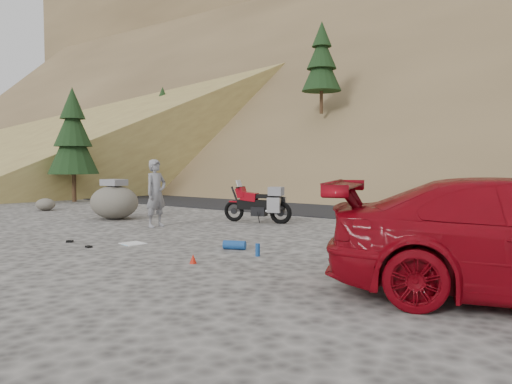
% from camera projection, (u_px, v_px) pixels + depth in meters
% --- Properties ---
extents(ground, '(140.00, 140.00, 0.00)m').
position_uv_depth(ground, '(168.00, 236.00, 11.84)').
color(ground, '#413E3C').
rests_on(ground, ground).
extents(road, '(120.00, 7.00, 0.05)m').
position_uv_depth(road, '(345.00, 208.00, 18.95)').
color(road, black).
rests_on(road, ground).
extents(conifer_verge, '(2.20, 2.20, 5.04)m').
position_uv_depth(conifer_verge, '(73.00, 136.00, 21.93)').
color(conifer_verge, '#372614').
rests_on(conifer_verge, ground).
extents(motorcycle, '(2.05, 0.93, 1.25)m').
position_uv_depth(motorcycle, '(260.00, 204.00, 14.36)').
color(motorcycle, black).
rests_on(motorcycle, ground).
extents(man, '(0.45, 0.67, 1.82)m').
position_uv_depth(man, '(156.00, 227.00, 13.48)').
color(man, gray).
rests_on(man, ground).
extents(boulder, '(1.76, 1.56, 1.21)m').
position_uv_depth(boulder, '(114.00, 202.00, 15.30)').
color(boulder, '#5C584F').
rests_on(boulder, ground).
extents(small_rock, '(0.86, 0.80, 0.44)m').
position_uv_depth(small_rock, '(45.00, 204.00, 18.05)').
color(small_rock, '#5C584F').
rests_on(small_rock, ground).
extents(gear_white_cloth, '(0.54, 0.50, 0.02)m').
position_uv_depth(gear_white_cloth, '(133.00, 244.00, 10.67)').
color(gear_white_cloth, white).
rests_on(gear_white_cloth, ground).
extents(gear_blue_mat, '(0.49, 0.35, 0.18)m').
position_uv_depth(gear_blue_mat, '(234.00, 245.00, 9.98)').
color(gear_blue_mat, navy).
rests_on(gear_blue_mat, ground).
extents(gear_bottle, '(0.10, 0.10, 0.24)m').
position_uv_depth(gear_bottle, '(258.00, 250.00, 9.26)').
color(gear_bottle, navy).
rests_on(gear_bottle, ground).
extents(gear_funnel, '(0.14, 0.14, 0.16)m').
position_uv_depth(gear_funnel, '(193.00, 259.00, 8.60)').
color(gear_funnel, red).
rests_on(gear_funnel, ground).
extents(gear_glove_a, '(0.15, 0.11, 0.04)m').
position_uv_depth(gear_glove_a, '(89.00, 247.00, 10.19)').
color(gear_glove_a, black).
rests_on(gear_glove_a, ground).
extents(gear_glove_b, '(0.17, 0.17, 0.05)m').
position_uv_depth(gear_glove_b, '(70.00, 241.00, 10.87)').
color(gear_glove_b, black).
rests_on(gear_glove_b, ground).
extents(gear_blue_cloth, '(0.36, 0.30, 0.01)m').
position_uv_depth(gear_blue_cloth, '(129.00, 244.00, 10.57)').
color(gear_blue_cloth, '#9CD2F1').
rests_on(gear_blue_cloth, ground).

